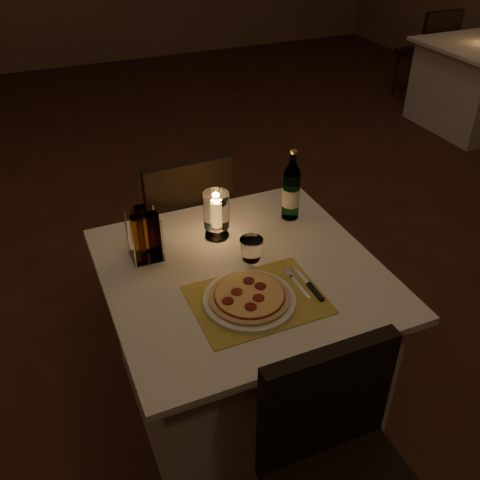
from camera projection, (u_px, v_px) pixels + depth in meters
name	position (u px, v px, depth m)	size (l,w,h in m)	color
floor	(234.00, 325.00, 2.82)	(8.00, 10.00, 0.02)	#442416
main_table	(242.00, 340.00, 2.19)	(1.00, 1.00, 0.74)	silver
chair_near	(339.00, 459.00, 1.55)	(0.42, 0.42, 0.90)	black
chair_far	(185.00, 219.00, 2.64)	(0.42, 0.42, 0.90)	black
placemat	(257.00, 300.00, 1.84)	(0.45, 0.34, 0.00)	gold
plate	(249.00, 300.00, 1.83)	(0.32, 0.32, 0.01)	white
pizza	(249.00, 296.00, 1.82)	(0.28, 0.28, 0.02)	#D8B77F
fork	(295.00, 281.00, 1.92)	(0.02, 0.18, 0.00)	silver
knife	(312.00, 288.00, 1.88)	(0.02, 0.22, 0.01)	black
tumbler	(251.00, 249.00, 2.02)	(0.09, 0.09, 0.09)	white
water_bottle	(291.00, 191.00, 2.22)	(0.07, 0.07, 0.31)	#529A62
hurricane_candle	(216.00, 212.00, 2.11)	(0.10, 0.10, 0.20)	white
cruet_caddy	(145.00, 237.00, 1.99)	(0.12, 0.12, 0.21)	white
neighbor_table_right	(480.00, 86.00, 4.82)	(1.00, 1.00, 0.74)	silver
neighbor_chair_rb	(431.00, 47.00, 5.26)	(0.42, 0.42, 0.90)	black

